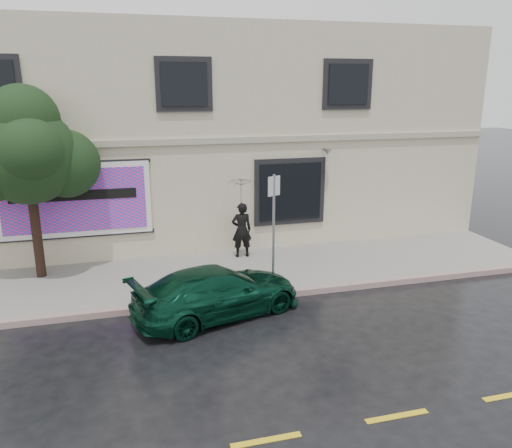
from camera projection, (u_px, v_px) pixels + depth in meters
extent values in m
plane|color=black|center=(221.00, 333.00, 10.77)|extent=(90.00, 90.00, 0.00)
cube|color=gray|center=(199.00, 276.00, 13.78)|extent=(20.00, 3.50, 0.15)
cube|color=gray|center=(209.00, 302.00, 12.15)|extent=(20.00, 0.18, 0.16)
cube|color=gold|center=(266.00, 440.00, 7.51)|extent=(19.00, 0.12, 0.01)
cube|color=beige|center=(172.00, 133.00, 18.21)|extent=(20.00, 8.00, 7.00)
cube|color=#9E9984|center=(186.00, 142.00, 14.42)|extent=(20.00, 0.12, 0.18)
cube|color=black|center=(290.00, 192.00, 15.66)|extent=(2.30, 0.10, 2.10)
cube|color=black|center=(290.00, 192.00, 15.61)|extent=(2.00, 0.05, 1.80)
cube|color=black|center=(184.00, 84.00, 13.94)|extent=(1.30, 0.05, 1.20)
cube|color=black|center=(348.00, 84.00, 15.18)|extent=(1.30, 0.05, 1.20)
cube|color=white|center=(74.00, 200.00, 14.02)|extent=(4.20, 0.06, 2.10)
cube|color=#E8338F|center=(74.00, 201.00, 13.98)|extent=(3.90, 0.04, 1.80)
cube|color=black|center=(78.00, 236.00, 14.32)|extent=(4.30, 0.10, 0.10)
cube|color=black|center=(71.00, 163.00, 13.76)|extent=(4.30, 0.10, 0.10)
cube|color=black|center=(74.00, 196.00, 13.91)|extent=(3.40, 0.02, 0.28)
imported|color=#083321|center=(218.00, 292.00, 11.47)|extent=(4.32, 2.87, 1.16)
imported|color=black|center=(242.00, 230.00, 14.95)|extent=(0.62, 0.41, 1.67)
imported|color=black|center=(241.00, 191.00, 14.63)|extent=(1.07, 1.07, 0.73)
cylinder|color=black|center=(37.00, 235.00, 13.29)|extent=(0.25, 0.25, 2.33)
sphere|color=black|center=(27.00, 155.00, 12.72)|extent=(2.52, 2.52, 2.52)
cylinder|color=#95989D|center=(274.00, 234.00, 12.33)|extent=(0.06, 0.06, 2.96)
cube|color=silver|center=(274.00, 186.00, 12.01)|extent=(0.34, 0.17, 0.48)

